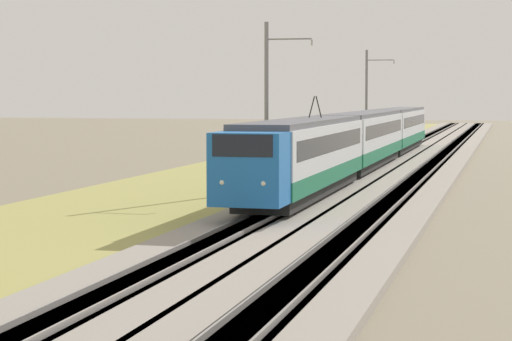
# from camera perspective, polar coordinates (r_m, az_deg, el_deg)

# --- Properties ---
(ballast_main) EXTENTS (240.00, 4.40, 0.30)m
(ballast_main) POSITION_cam_1_polar(r_m,az_deg,el_deg) (56.64, 4.69, -0.72)
(ballast_main) COLOR gray
(ballast_main) RESTS_ON ground
(ballast_adjacent) EXTENTS (240.00, 4.40, 0.30)m
(ballast_adjacent) POSITION_cam_1_polar(r_m,az_deg,el_deg) (56.09, 8.92, -0.80)
(ballast_adjacent) COLOR gray
(ballast_adjacent) RESTS_ON ground
(track_main) EXTENTS (240.00, 1.57, 0.45)m
(track_main) POSITION_cam_1_polar(r_m,az_deg,el_deg) (56.64, 4.69, -0.71)
(track_main) COLOR #4C4238
(track_main) RESTS_ON ground
(track_adjacent) EXTENTS (240.00, 1.57, 0.45)m
(track_adjacent) POSITION_cam_1_polar(r_m,az_deg,el_deg) (56.09, 8.92, -0.79)
(track_adjacent) COLOR #4C4238
(track_adjacent) RESTS_ON ground
(grass_verge) EXTENTS (240.00, 12.12, 0.12)m
(grass_verge) POSITION_cam_1_polar(r_m,az_deg,el_deg) (58.18, -1.96, -0.66)
(grass_verge) COLOR #99934C
(grass_verge) RESTS_ON ground
(passenger_train) EXTENTS (62.00, 2.87, 5.08)m
(passenger_train) POSITION_cam_1_polar(r_m,az_deg,el_deg) (66.91, 6.23, 1.96)
(passenger_train) COLOR blue
(passenger_train) RESTS_ON ground
(catenary_mast_mid) EXTENTS (0.22, 2.56, 8.92)m
(catenary_mast_mid) POSITION_cam_1_polar(r_m,az_deg,el_deg) (52.24, 0.66, 3.77)
(catenary_mast_mid) COLOR slate
(catenary_mast_mid) RESTS_ON ground
(catenary_mast_far) EXTENTS (0.22, 2.56, 9.09)m
(catenary_mast_far) POSITION_cam_1_polar(r_m,az_deg,el_deg) (88.70, 6.36, 4.03)
(catenary_mast_far) COLOR slate
(catenary_mast_far) RESTS_ON ground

